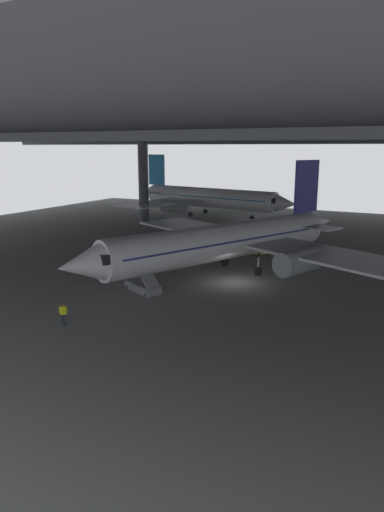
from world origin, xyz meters
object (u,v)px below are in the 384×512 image
Objects in this scene: crew_worker_by_stairs at (140,269)px; airplane_distant at (207,198)px; boarding_stairs at (142,283)px; airplane_main at (228,241)px; crew_worker_near_nose at (63,313)px; baggage_tug at (261,250)px.

crew_worker_by_stairs is 0.05× the size of airplane_distant.
boarding_stairs is 3.76m from crew_worker_by_stairs.
airplane_main reaches higher than boarding_stairs.
crew_worker_by_stairs reaches higher than crew_worker_near_nose.
baggage_tug is (6.73, 15.13, -0.44)m from crew_worker_by_stairs.
airplane_main reaches higher than crew_worker_by_stairs.
airplane_main is at bearing 75.18° from crew_worker_near_nose.
crew_worker_near_nose is 0.05× the size of airplane_distant.
airplane_distant reaches higher than boarding_stairs.
airplane_main is at bearing -61.46° from airplane_distant.
airplane_main is at bearing 63.00° from boarding_stairs.
boarding_stairs is 0.13× the size of airplane_distant.
crew_worker_by_stairs is at bearing -113.97° from baggage_tug.
boarding_stairs is at bearing 87.57° from crew_worker_near_nose.
boarding_stairs reaches higher than baggage_tug.
airplane_distant reaches higher than crew_worker_by_stairs.
airplane_main is 7.21× the size of boarding_stairs.
boarding_stairs is at bearing -54.03° from crew_worker_by_stairs.
crew_worker_by_stairs is at bearing 125.97° from boarding_stairs.
boarding_stairs is 1.82× the size of baggage_tug.
crew_worker_by_stairs is at bearing 98.24° from crew_worker_near_nose.
airplane_distant is at bearing 107.11° from crew_worker_by_stairs.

